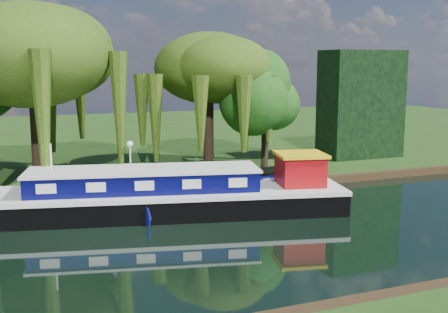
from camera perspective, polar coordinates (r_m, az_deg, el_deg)
name	(u,v)px	position (r m, az deg, el deg)	size (l,w,h in m)	color
ground	(176,245)	(23.57, -4.85, -8.95)	(120.00, 120.00, 0.00)	black
far_bank	(71,140)	(56.25, -15.26, 1.66)	(120.00, 52.00, 0.45)	#1B350E
dutch_barge	(168,195)	(28.16, -5.75, -3.94)	(18.48, 8.08, 3.81)	black
narrowboat	(244,191)	(30.45, 2.01, -3.55)	(11.68, 5.04, 1.69)	navy
willow_left	(33,58)	(35.39, -18.86, 9.44)	(8.40, 8.40, 10.07)	black
willow_right	(208,78)	(37.80, -1.61, 7.96)	(6.80, 6.80, 8.28)	black
tree_far_right	(265,98)	(37.85, 4.22, 5.92)	(4.17, 4.17, 6.82)	black
conifer_hedge	(361,104)	(43.78, 13.73, 5.20)	(6.00, 3.00, 8.00)	black
lamppost	(130,151)	(33.05, -9.52, 0.55)	(0.36, 0.36, 2.56)	silver
mooring_posts	(121,184)	(31.09, -10.39, -2.78)	(19.16, 0.16, 1.00)	silver
reeds_near	(441,271)	(20.47, 21.15, -10.81)	(33.70, 1.50, 1.10)	#1E4813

